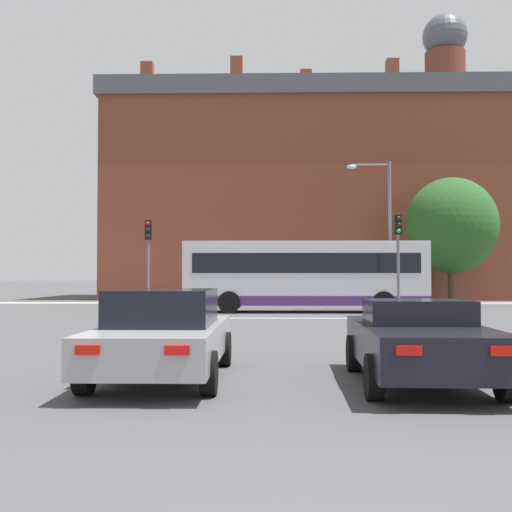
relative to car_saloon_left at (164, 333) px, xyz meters
The scene contains 13 objects.
stop_line_strip 15.12m from the car_saloon_left, 82.57° to the left, with size 8.24×0.30×0.01m, color silver.
far_pavement 28.79m from the car_saloon_left, 86.11° to the left, with size 69.15×2.50×0.01m, color gray.
brick_civic_building 39.74m from the car_saloon_left, 82.54° to the left, with size 30.53×12.49×21.94m.
car_saloon_left is the anchor object (origin of this frame).
car_roadster_right 4.12m from the car_saloon_left, ahead, with size 2.08×4.44×1.32m.
bus_crossing_lead 19.58m from the car_saloon_left, 80.07° to the left, with size 11.11×2.70×3.26m.
traffic_light_far_right 29.28m from the car_saloon_left, 74.76° to the left, with size 0.26×0.31×3.65m.
traffic_light_near_left 15.96m from the car_saloon_left, 101.77° to the left, with size 0.26×0.31×3.97m.
traffic_light_near_right 17.25m from the car_saloon_left, 65.89° to the left, with size 0.26×0.31×4.18m.
street_lamp_junction 22.78m from the car_saloon_left, 70.94° to the left, with size 2.21×0.36×7.36m.
pedestrian_waiting 30.27m from the car_saloon_left, 69.71° to the left, with size 0.41×0.24×1.63m.
tree_by_building 33.54m from the car_saloon_left, 66.49° to the left, with size 4.18×4.18×6.35m.
tree_kerbside 31.88m from the car_saloon_left, 65.91° to the left, with size 5.59×5.59×7.71m.
Camera 1 is at (-0.20, -2.84, 1.71)m, focal length 45.00 mm.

